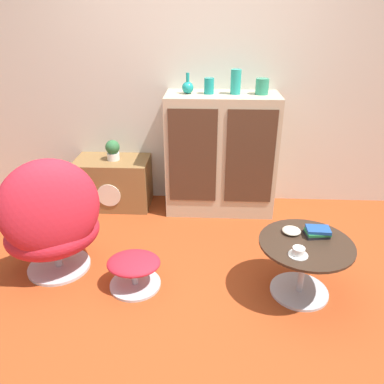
% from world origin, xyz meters
% --- Properties ---
extents(ground_plane, '(12.00, 12.00, 0.00)m').
position_xyz_m(ground_plane, '(0.00, 0.00, 0.00)').
color(ground_plane, '#9E3D19').
extents(wall_back, '(6.40, 0.06, 2.60)m').
position_xyz_m(wall_back, '(0.00, 1.61, 1.30)').
color(wall_back, beige).
rests_on(wall_back, ground_plane).
extents(sideboard, '(1.05, 0.48, 1.17)m').
position_xyz_m(sideboard, '(0.27, 1.34, 0.58)').
color(sideboard, tan).
rests_on(sideboard, ground_plane).
extents(tv_console, '(0.74, 0.45, 0.50)m').
position_xyz_m(tv_console, '(-0.82, 1.36, 0.25)').
color(tv_console, brown).
rests_on(tv_console, ground_plane).
extents(egg_chair, '(0.92, 0.90, 0.97)m').
position_xyz_m(egg_chair, '(-0.98, 0.20, 0.46)').
color(egg_chair, '#B7B7BC').
rests_on(egg_chair, ground_plane).
extents(ottoman, '(0.39, 0.38, 0.25)m').
position_xyz_m(ottoman, '(-0.37, 0.07, 0.16)').
color(ottoman, '#B7B7BC').
rests_on(ottoman, ground_plane).
extents(coffee_table, '(0.64, 0.64, 0.43)m').
position_xyz_m(coffee_table, '(0.83, 0.06, 0.28)').
color(coffee_table, '#B7B7BC').
rests_on(coffee_table, ground_plane).
extents(vase_leftmost, '(0.11, 0.11, 0.18)m').
position_xyz_m(vase_leftmost, '(-0.05, 1.34, 1.22)').
color(vase_leftmost, teal).
rests_on(vase_leftmost, sideboard).
extents(vase_inner_left, '(0.09, 0.09, 0.14)m').
position_xyz_m(vase_inner_left, '(0.14, 1.34, 1.23)').
color(vase_inner_left, teal).
rests_on(vase_inner_left, sideboard).
extents(vase_inner_right, '(0.09, 0.09, 0.22)m').
position_xyz_m(vase_inner_right, '(0.38, 1.34, 1.27)').
color(vase_inner_right, teal).
rests_on(vase_inner_right, sideboard).
extents(vase_rightmost, '(0.12, 0.12, 0.14)m').
position_xyz_m(vase_rightmost, '(0.62, 1.34, 1.23)').
color(vase_rightmost, '#2D8E6B').
rests_on(vase_rightmost, sideboard).
extents(potted_plant, '(0.14, 0.14, 0.20)m').
position_xyz_m(potted_plant, '(-0.80, 1.36, 0.61)').
color(potted_plant, silver).
rests_on(potted_plant, tv_console).
extents(teacup, '(0.13, 0.13, 0.06)m').
position_xyz_m(teacup, '(0.74, -0.09, 0.45)').
color(teacup, white).
rests_on(teacup, coffee_table).
extents(book_stack, '(0.18, 0.13, 0.06)m').
position_xyz_m(book_stack, '(0.92, 0.15, 0.46)').
color(book_stack, black).
rests_on(book_stack, coffee_table).
extents(bowl, '(0.13, 0.13, 0.04)m').
position_xyz_m(bowl, '(0.75, 0.18, 0.45)').
color(bowl, beige).
rests_on(bowl, coffee_table).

